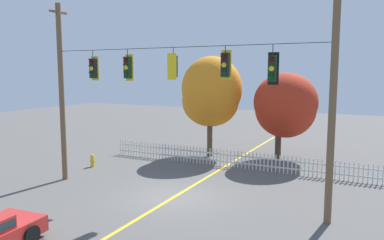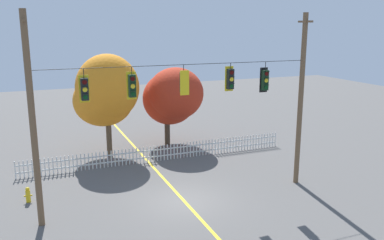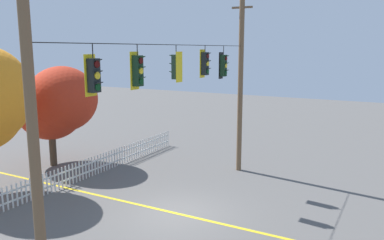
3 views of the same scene
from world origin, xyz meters
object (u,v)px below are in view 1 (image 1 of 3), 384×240
autumn_maple_near_fence (211,94)px  autumn_maple_mid (285,106)px  traffic_signal_westbound_side (128,67)px  traffic_signal_northbound_primary (272,68)px  traffic_signal_eastbound_side (93,68)px  fire_hydrant (92,161)px  traffic_signal_southbound_primary (225,65)px  traffic_signal_northbound_secondary (173,66)px

autumn_maple_near_fence → autumn_maple_mid: bearing=8.8°
traffic_signal_westbound_side → traffic_signal_northbound_primary: bearing=0.0°
traffic_signal_eastbound_side → autumn_maple_mid: (7.19, 9.47, -2.26)m
autumn_maple_mid → fire_hydrant: (-9.83, -6.79, -3.14)m
traffic_signal_northbound_primary → fire_hydrant: 12.88m
traffic_signal_northbound_primary → autumn_maple_near_fence: autumn_maple_near_fence is taller
traffic_signal_northbound_primary → autumn_maple_mid: (-1.57, 9.47, -2.21)m
traffic_signal_southbound_primary → traffic_signal_northbound_primary: size_ratio=0.89×
traffic_signal_westbound_side → traffic_signal_northbound_secondary: same height
traffic_signal_northbound_primary → fire_hydrant: bearing=166.8°
traffic_signal_westbound_side → fire_hydrant: size_ratio=1.90×
traffic_signal_eastbound_side → autumn_maple_near_fence: size_ratio=0.22×
traffic_signal_northbound_primary → traffic_signal_westbound_side: bearing=-180.0°
traffic_signal_southbound_primary → traffic_signal_northbound_primary: same height
traffic_signal_northbound_primary → fire_hydrant: traffic_signal_northbound_primary is taller
autumn_maple_mid → fire_hydrant: 12.35m
traffic_signal_westbound_side → traffic_signal_eastbound_side: bearing=-180.0°
traffic_signal_eastbound_side → fire_hydrant: bearing=134.5°
autumn_maple_near_fence → fire_hydrant: bearing=-129.8°
traffic_signal_eastbound_side → traffic_signal_southbound_primary: 6.83m
traffic_signal_northbound_secondary → traffic_signal_southbound_primary: size_ratio=1.01×
traffic_signal_northbound_primary → fire_hydrant: size_ratio=2.02×
autumn_maple_near_fence → fire_hydrant: (-5.04, -6.05, -3.76)m
traffic_signal_northbound_secondary → traffic_signal_westbound_side: bearing=179.5°
autumn_maple_near_fence → fire_hydrant: size_ratio=8.71×
traffic_signal_northbound_secondary → traffic_signal_southbound_primary: same height
traffic_signal_westbound_side → traffic_signal_northbound_primary: 6.73m
traffic_signal_westbound_side → traffic_signal_northbound_primary: (6.73, 0.00, -0.08)m
traffic_signal_eastbound_side → fire_hydrant: (-2.64, 2.68, -5.40)m
fire_hydrant → traffic_signal_northbound_secondary: bearing=-20.9°
traffic_signal_southbound_primary → traffic_signal_northbound_primary: (1.93, 0.00, -0.15)m
autumn_maple_near_fence → autumn_maple_mid: 4.89m
traffic_signal_eastbound_side → autumn_maple_mid: 12.10m
traffic_signal_northbound_secondary → fire_hydrant: (-7.08, 2.70, -5.46)m
traffic_signal_southbound_primary → traffic_signal_northbound_primary: 1.94m
autumn_maple_mid → traffic_signal_southbound_primary: bearing=-92.2°
autumn_maple_mid → fire_hydrant: bearing=-145.4°
traffic_signal_northbound_primary → fire_hydrant: (-11.40, 2.68, -5.35)m
autumn_maple_near_fence → autumn_maple_mid: size_ratio=1.19×
traffic_signal_eastbound_side → traffic_signal_southbound_primary: bearing=0.0°
traffic_signal_westbound_side → traffic_signal_southbound_primary: bearing=-0.0°
traffic_signal_eastbound_side → traffic_signal_northbound_primary: size_ratio=0.94×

